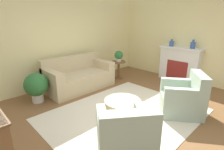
# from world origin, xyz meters

# --- Properties ---
(ground_plane) EXTENTS (16.00, 16.00, 0.00)m
(ground_plane) POSITION_xyz_m (0.00, 0.00, 0.00)
(ground_plane) COLOR brown
(wall_back) EXTENTS (9.29, 0.12, 2.80)m
(wall_back) POSITION_xyz_m (0.00, 2.70, 1.40)
(wall_back) COLOR beige
(wall_back) RESTS_ON ground_plane
(wall_right) EXTENTS (0.12, 10.36, 2.80)m
(wall_right) POSITION_xyz_m (3.24, 0.00, 1.40)
(wall_right) COLOR beige
(wall_right) RESTS_ON ground_plane
(rug) EXTENTS (3.24, 2.58, 0.01)m
(rug) POSITION_xyz_m (0.00, 0.00, 0.01)
(rug) COLOR beige
(rug) RESTS_ON ground_plane
(couch) EXTENTS (1.96, 0.99, 0.94)m
(couch) POSITION_xyz_m (0.19, 2.01, 0.34)
(couch) COLOR #C6B289
(couch) RESTS_ON ground_plane
(armchair_left) EXTENTS (1.10, 1.11, 0.92)m
(armchair_left) POSITION_xyz_m (-0.96, -0.85, 0.36)
(armchair_left) COLOR #9EB29E
(armchair_left) RESTS_ON rug
(armchair_right) EXTENTS (1.10, 1.11, 0.92)m
(armchair_right) POSITION_xyz_m (0.96, -0.85, 0.36)
(armchair_right) COLOR #9EB29E
(armchair_right) RESTS_ON rug
(ottoman_table) EXTENTS (0.75, 0.75, 0.40)m
(ottoman_table) POSITION_xyz_m (-0.14, -0.05, 0.27)
(ottoman_table) COLOR #C6B289
(ottoman_table) RESTS_ON rug
(side_table) EXTENTS (0.49, 0.49, 0.60)m
(side_table) POSITION_xyz_m (1.70, 1.82, 0.41)
(side_table) COLOR brown
(side_table) RESTS_ON ground_plane
(fireplace) EXTENTS (0.44, 1.37, 1.12)m
(fireplace) POSITION_xyz_m (2.99, 0.25, 0.59)
(fireplace) COLOR white
(fireplace) RESTS_ON ground_plane
(vase_mantel_near) EXTENTS (0.15, 0.15, 0.23)m
(vase_mantel_near) POSITION_xyz_m (2.98, 0.60, 1.22)
(vase_mantel_near) COLOR #38569E
(vase_mantel_near) RESTS_ON fireplace
(vase_mantel_far) EXTENTS (0.15, 0.15, 0.27)m
(vase_mantel_far) POSITION_xyz_m (2.98, -0.10, 1.23)
(vase_mantel_far) COLOR #38569E
(vase_mantel_far) RESTS_ON fireplace
(potted_plant_on_side_table) EXTENTS (0.29, 0.29, 0.37)m
(potted_plant_on_side_table) POSITION_xyz_m (1.70, 1.82, 0.81)
(potted_plant_on_side_table) COLOR beige
(potted_plant_on_side_table) RESTS_ON side_table
(potted_plant_floor) EXTENTS (0.58, 0.58, 0.74)m
(potted_plant_floor) POSITION_xyz_m (-1.09, 1.95, 0.43)
(potted_plant_floor) COLOR beige
(potted_plant_floor) RESTS_ON ground_plane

